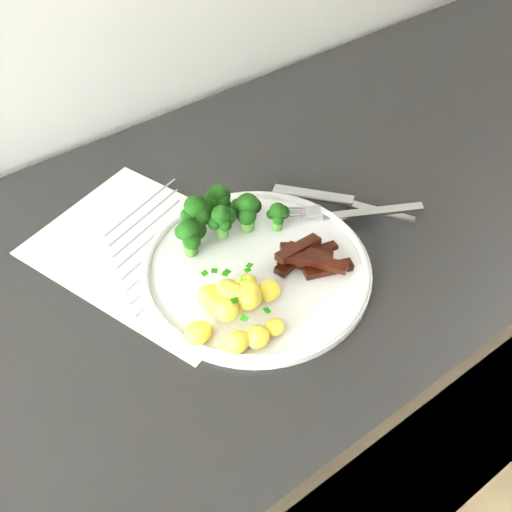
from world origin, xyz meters
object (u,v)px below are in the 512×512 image
Objects in this scene: counter at (274,397)px; beef_strips at (308,258)px; recipe_paper at (155,252)px; plate at (256,268)px; potatoes at (236,304)px; broccoli at (219,214)px; fork at (351,212)px; knife at (361,208)px.

beef_strips is (-0.03, -0.09, 0.48)m from counter.
plate is at bearing -51.54° from recipe_paper.
plate is 2.20× the size of potatoes.
counter is 16.74× the size of broccoli.
plate is (-0.09, -0.06, 0.47)m from counter.
recipe_paper is 0.26m from fork.
broccoli reaches higher than plate.
beef_strips is (0.06, -0.11, -0.03)m from broccoli.
potatoes is (-0.15, -0.10, 0.49)m from counter.
potatoes is 0.74× the size of fork.
counter is at bearing 71.18° from beef_strips.
counter is at bearing 140.46° from fork.
potatoes is 0.76× the size of knife.
broccoli reaches higher than knife.
potatoes is 1.39× the size of beef_strips.
potatoes is (-0.06, -0.04, 0.02)m from plate.
plate is 1.68× the size of knife.
recipe_paper is at bearing 98.02° from potatoes.
recipe_paper is 2.03× the size of fork.
broccoli is 0.13m from potatoes.
plate is at bearing 148.42° from beef_strips.
potatoes reaches higher than knife.
plate is 0.08m from broccoli.
counter is at bearing -16.00° from recipe_paper.
fork reaches higher than knife.
fork is at bearing -39.54° from counter.
potatoes is at bearing -145.55° from counter.
recipe_paper is 2.43× the size of broccoli.
recipe_paper is at bearing 164.00° from counter.
recipe_paper is at bearing 156.00° from fork.
recipe_paper is 3.80× the size of beef_strips.
fork reaches higher than plate.
plate is at bearing -146.63° from counter.
broccoli is (0.08, -0.03, 0.05)m from recipe_paper.
beef_strips is at bearing -31.58° from plate.
knife is at bearing 11.33° from potatoes.
plate is 0.16m from fork.
knife is (0.18, -0.07, -0.04)m from broccoli.
broccoli is 0.12m from beef_strips.
recipe_paper is 2.10× the size of knife.
broccoli is at bearing 159.58° from knife.
fork reaches higher than counter.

